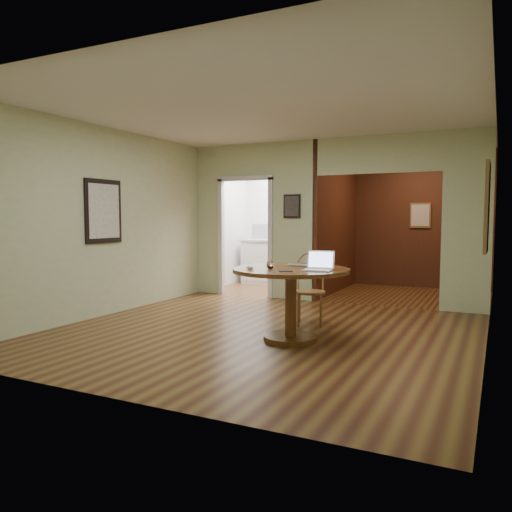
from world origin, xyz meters
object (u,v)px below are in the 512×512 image
at_px(closed_laptop, 298,266).
at_px(dining_table, 291,287).
at_px(open_laptop, 319,265).
at_px(chair, 310,284).

bearing_deg(closed_laptop, dining_table, -85.32).
bearing_deg(open_laptop, closed_laptop, 135.41).
height_order(dining_table, closed_laptop, closed_laptop).
height_order(open_laptop, closed_laptop, open_laptop).
relative_size(dining_table, open_laptop, 4.12).
relative_size(chair, open_laptop, 2.95).
relative_size(open_laptop, closed_laptop, 1.01).
bearing_deg(closed_laptop, chair, 105.96).
xyz_separation_m(chair, open_laptop, (0.46, -1.01, 0.36)).
bearing_deg(closed_laptop, open_laptop, -31.71).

